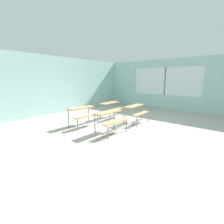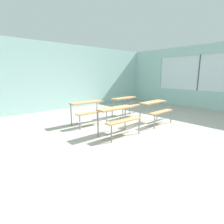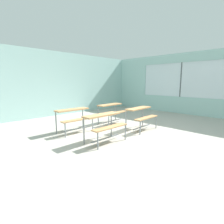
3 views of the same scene
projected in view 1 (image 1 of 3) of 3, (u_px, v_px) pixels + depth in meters
ground at (123, 129)px, 6.00m from camera, size 10.00×9.00×0.05m
wall_back at (55, 85)px, 8.51m from camera, size 10.00×0.12×3.00m
wall_right at (175, 86)px, 9.38m from camera, size 0.12×9.00×3.00m
desk_bench_r0c0 at (111, 117)px, 5.36m from camera, size 1.10×0.60×0.74m
desk_bench_r0c1 at (136, 110)px, 6.63m from camera, size 1.12×0.63×0.74m
desk_bench_r1c0 at (83, 112)px, 6.17m from camera, size 1.11×0.61×0.74m
desk_bench_r1c1 at (111, 106)px, 7.48m from camera, size 1.12×0.63×0.74m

